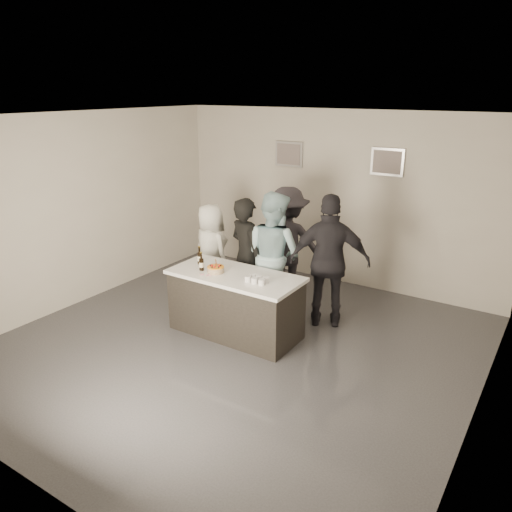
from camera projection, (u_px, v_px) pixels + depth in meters
name	position (u px, v px, depth m)	size (l,w,h in m)	color
floor	(236.00, 346.00, 6.77)	(6.00, 6.00, 0.00)	#3D3D42
ceiling	(233.00, 117.00, 5.80)	(6.00, 6.00, 0.00)	white
wall_back	(334.00, 198.00, 8.67)	(6.00, 0.04, 3.00)	beige
wall_front	(13.00, 334.00, 3.90)	(6.00, 0.04, 3.00)	beige
wall_left	(79.00, 210.00, 7.83)	(0.04, 6.00, 3.00)	beige
wall_right	(492.00, 291.00, 4.74)	(0.04, 6.00, 3.00)	beige
picture_left	(289.00, 154.00, 8.88)	(0.54, 0.04, 0.44)	#B2B2B7
picture_right	(387.00, 162.00, 7.95)	(0.54, 0.04, 0.44)	#B2B2B7
bar_counter	(235.00, 304.00, 6.99)	(1.86, 0.86, 0.90)	white
cake	(216.00, 270.00, 6.89)	(0.24, 0.24, 0.08)	orange
beer_bottle_a	(200.00, 255.00, 7.19)	(0.07, 0.07, 0.26)	black
beer_bottle_b	(201.00, 262.00, 6.94)	(0.07, 0.07, 0.26)	black
tumbler_cluster	(257.00, 279.00, 6.55)	(0.30, 0.19, 0.08)	#CC6713
candles	(207.00, 276.00, 6.77)	(0.24, 0.08, 0.01)	pink
person_main_black	(246.00, 256.00, 7.57)	(0.66, 0.43, 1.80)	black
person_main_blue	(273.00, 255.00, 7.45)	(0.93, 0.73, 1.92)	#A0C7D2
person_guest_left	(211.00, 252.00, 8.13)	(0.77, 0.50, 1.58)	white
person_guest_right	(330.00, 262.00, 7.10)	(1.15, 0.48, 1.95)	black
person_guest_back	(287.00, 244.00, 8.06)	(1.20, 0.69, 1.86)	#2D2A31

